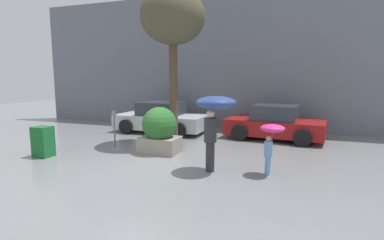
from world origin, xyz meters
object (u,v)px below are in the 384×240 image
(person_adult, at_px, (215,111))
(parked_car_far, at_px, (275,123))
(planter_box, at_px, (160,130))
(person_child, at_px, (271,136))
(street_tree, at_px, (173,19))
(parked_car_near, at_px, (162,118))
(parking_meter, at_px, (114,121))
(newspaper_box, at_px, (43,142))

(person_adult, height_order, parked_car_far, person_adult)
(planter_box, relative_size, person_child, 1.16)
(person_adult, xyz_separation_m, parked_car_far, (1.11, 4.62, -0.92))
(street_tree, bearing_deg, person_child, -33.68)
(parked_car_near, bearing_deg, person_child, -130.24)
(parking_meter, height_order, newspaper_box, parking_meter)
(street_tree, height_order, newspaper_box, street_tree)
(person_child, bearing_deg, person_adult, 153.40)
(person_adult, xyz_separation_m, parking_meter, (-3.85, 1.39, -0.63))
(person_child, relative_size, newspaper_box, 1.37)
(parked_car_far, distance_m, street_tree, 5.34)
(planter_box, xyz_separation_m, parked_car_near, (-1.47, 3.24, -0.12))
(person_child, height_order, street_tree, street_tree)
(planter_box, xyz_separation_m, person_child, (3.43, -1.03, 0.26))
(parking_meter, bearing_deg, parked_car_near, 84.51)
(parked_car_near, height_order, newspaper_box, parked_car_near)
(planter_box, distance_m, street_tree, 3.77)
(planter_box, height_order, person_child, planter_box)
(person_child, xyz_separation_m, street_tree, (-3.52, 2.35, 3.28))
(person_adult, bearing_deg, parked_car_far, 44.21)
(person_child, xyz_separation_m, parked_car_far, (-0.23, 4.43, -0.38))
(newspaper_box, bearing_deg, planter_box, 27.64)
(parked_car_near, bearing_deg, person_adult, -140.58)
(planter_box, height_order, street_tree, street_tree)
(person_child, height_order, newspaper_box, person_child)
(planter_box, distance_m, person_child, 3.59)
(newspaper_box, bearing_deg, person_adult, 4.22)
(person_child, xyz_separation_m, parked_car_near, (-4.90, 4.26, -0.38))
(parking_meter, bearing_deg, parked_car_far, 33.09)
(parking_meter, bearing_deg, person_adult, -19.82)
(person_adult, height_order, parked_car_near, person_adult)
(person_adult, height_order, street_tree, street_tree)
(planter_box, distance_m, parked_car_near, 3.56)
(person_child, xyz_separation_m, newspaper_box, (-6.46, -0.56, -0.51))
(planter_box, relative_size, parking_meter, 1.17)
(newspaper_box, bearing_deg, person_child, 4.96)
(parked_car_near, bearing_deg, planter_box, -154.83)
(parked_car_far, bearing_deg, person_child, -170.39)
(person_child, distance_m, parked_car_near, 6.50)
(parked_car_near, relative_size, parking_meter, 3.15)
(parking_meter, bearing_deg, street_tree, 34.53)
(parked_car_near, distance_m, parked_car_far, 4.67)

